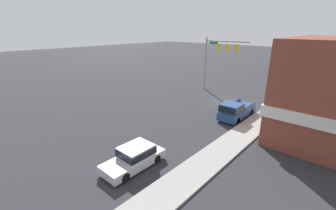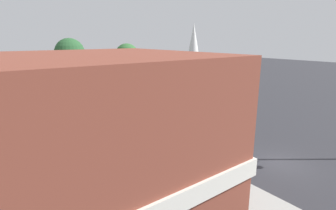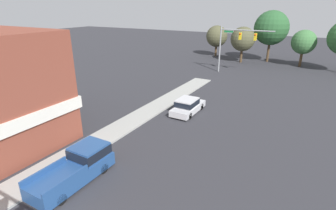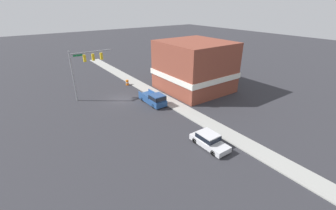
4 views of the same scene
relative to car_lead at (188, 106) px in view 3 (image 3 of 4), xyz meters
name	(u,v)px [view 3 (image 3 of 4)]	position (x,y,z in m)	size (l,w,h in m)	color
far_signal_assembly	(236,40)	(-0.88, 18.52, 4.44)	(8.02, 0.49, 7.17)	gray
car_lead	(188,106)	(0.00, 0.00, 0.00)	(1.88, 4.54, 1.52)	black
pickup_truck_parked	(79,166)	(-1.15, -12.90, 0.13)	(1.96, 5.31, 1.86)	black
backdrop_tree_left_far	(217,36)	(-8.75, 31.91, 3.32)	(4.38, 4.38, 6.31)	#4C3823
backdrop_tree_left_mid	(243,39)	(-2.24, 27.85, 3.53)	(4.44, 4.44, 6.55)	#4C3823
backdrop_tree_center	(271,28)	(2.00, 31.06, 5.46)	(6.25, 6.25, 9.38)	#4C3823
backdrop_tree_right_mid	(304,42)	(7.85, 29.29, 3.45)	(4.10, 4.10, 6.31)	#4C3823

